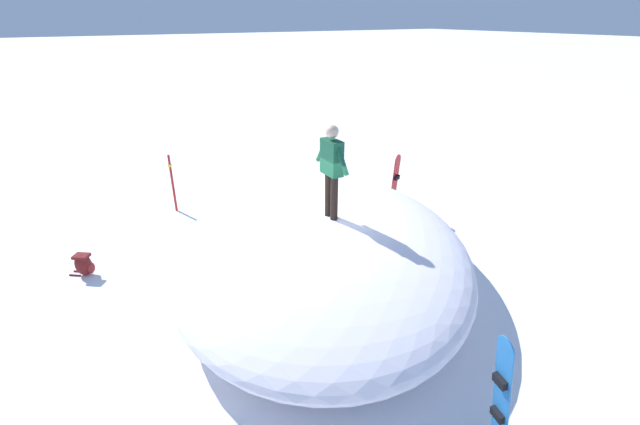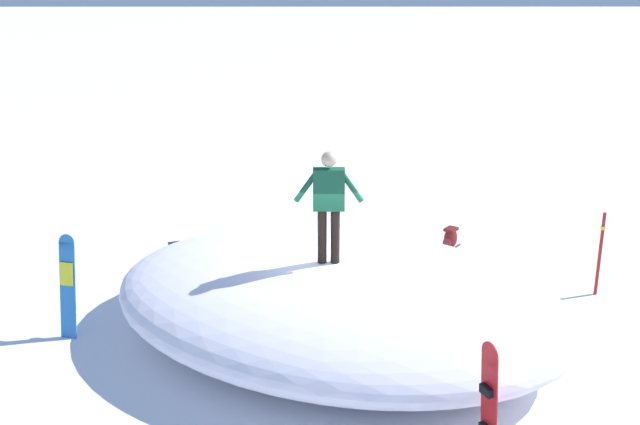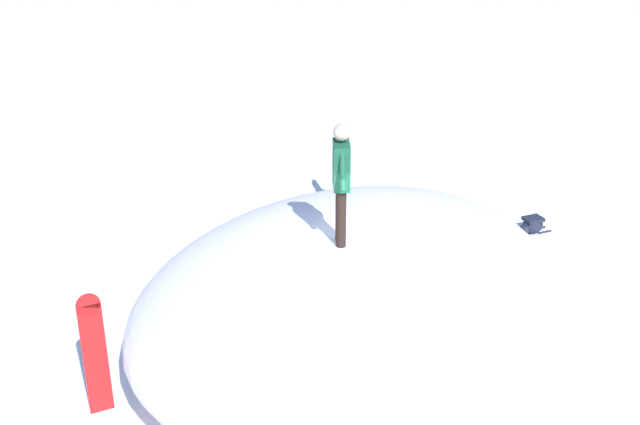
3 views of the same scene
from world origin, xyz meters
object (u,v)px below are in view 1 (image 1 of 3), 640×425
snowboard_primary_upright (502,392)px  trail_marker_pole (172,182)px  snowboarder_standing (332,166)px  backpack_far (84,264)px  snowboard_secondary_upright (395,183)px

snowboard_primary_upright → trail_marker_pole: snowboard_primary_upright is taller
snowboarder_standing → trail_marker_pole: 5.49m
snowboarder_standing → backpack_far: bearing=147.8°
snowboarder_standing → snowboard_primary_upright: snowboarder_standing is taller
snowboarder_standing → snowboard_secondary_upright: bearing=30.2°
snowboard_primary_upright → snowboard_secondary_upright: 6.90m
snowboarder_standing → snowboard_primary_upright: size_ratio=1.03×
snowboarder_standing → snowboard_secondary_upright: 3.95m
snowboard_primary_upright → backpack_far: snowboard_primary_upright is taller
snowboard_secondary_upright → trail_marker_pole: bearing=148.0°
backpack_far → trail_marker_pole: bearing=43.4°
snowboard_secondary_upright → trail_marker_pole: snowboard_secondary_upright is taller
backpack_far → snowboarder_standing: bearing=-32.2°
snowboard_primary_upright → backpack_far: size_ratio=3.24×
snowboard_primary_upright → backpack_far: bearing=120.1°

